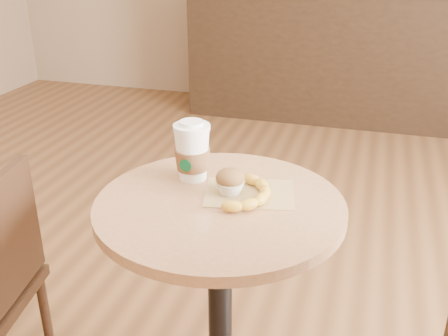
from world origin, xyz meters
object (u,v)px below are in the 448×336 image
object	(u,v)px
muffin	(230,181)
coffee_cup	(192,153)
banana	(252,194)
cafe_table	(220,273)

from	to	relation	value
muffin	coffee_cup	bearing A→B (deg)	152.94
muffin	banana	xyz separation A→B (m)	(0.07, -0.02, -0.02)
coffee_cup	banana	distance (m)	0.22
coffee_cup	banana	bearing A→B (deg)	-20.25
coffee_cup	muffin	distance (m)	0.15
banana	cafe_table	bearing A→B (deg)	-148.61
muffin	banana	world-z (taller)	muffin
coffee_cup	banana	world-z (taller)	coffee_cup
coffee_cup	banana	xyz separation A→B (m)	(0.20, -0.08, -0.06)
cafe_table	coffee_cup	size ratio (longest dim) A/B	4.29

